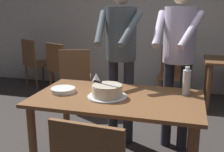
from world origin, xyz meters
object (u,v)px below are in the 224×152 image
object	(u,v)px
person_standing_beside	(179,50)
background_chair_0	(35,61)
wine_glass_near	(96,77)
background_chair_1	(174,71)
cake_knife	(101,83)
person_cutting_cake	(121,48)
water_bottle	(187,82)
background_chair_3	(62,67)
main_dining_table	(117,110)
cake_on_platter	(107,91)
plate_stack	(63,90)
background_chair_2	(76,75)

from	to	relation	value
person_standing_beside	background_chair_0	xyz separation A→B (m)	(-2.68, 1.69, -0.58)
wine_glass_near	background_chair_1	distance (m)	2.12
cake_knife	person_standing_beside	distance (m)	0.92
person_standing_beside	person_cutting_cake	bearing A→B (deg)	-177.08
water_bottle	person_cutting_cake	bearing A→B (deg)	149.79
background_chair_3	main_dining_table	bearing A→B (deg)	-53.25
background_chair_0	cake_on_platter	bearing A→B (deg)	-48.15
cake_on_platter	cake_knife	world-z (taller)	cake_knife
person_standing_beside	background_chair_1	distance (m)	1.66
plate_stack	background_chair_2	bearing A→B (deg)	109.24
wine_glass_near	background_chair_1	bearing A→B (deg)	72.95
background_chair_3	cake_knife	bearing A→B (deg)	-55.98
cake_knife	background_chair_2	distance (m)	1.82
person_cutting_cake	background_chair_2	xyz separation A→B (m)	(-0.92, 0.91, -0.58)
background_chair_2	person_cutting_cake	bearing A→B (deg)	-44.84
background_chair_0	main_dining_table	bearing A→B (deg)	-46.68
water_bottle	background_chair_0	bearing A→B (deg)	142.56
wine_glass_near	water_bottle	world-z (taller)	water_bottle
water_bottle	person_standing_beside	size ratio (longest dim) A/B	0.15
wine_glass_near	main_dining_table	bearing A→B (deg)	-37.44
wine_glass_near	person_standing_beside	xyz separation A→B (m)	(0.72, 0.45, 0.22)
plate_stack	wine_glass_near	distance (m)	0.33
cake_on_platter	background_chair_0	bearing A→B (deg)	131.85
background_chair_2	background_chair_3	size ratio (longest dim) A/B	1.00
cake_knife	background_chair_0	distance (m)	3.15
plate_stack	background_chair_1	bearing A→B (deg)	68.71
person_cutting_cake	background_chair_2	bearing A→B (deg)	135.16
main_dining_table	wine_glass_near	size ratio (longest dim) A/B	10.02
wine_glass_near	person_cutting_cake	world-z (taller)	person_cutting_cake
person_standing_beside	background_chair_0	world-z (taller)	person_standing_beside
background_chair_0	background_chair_1	bearing A→B (deg)	-3.20
main_dining_table	background_chair_0	size ratio (longest dim) A/B	1.60
cake_on_platter	wine_glass_near	world-z (taller)	wine_glass_near
person_cutting_cake	person_standing_beside	size ratio (longest dim) A/B	1.00
person_standing_beside	background_chair_1	size ratio (longest dim) A/B	1.91
plate_stack	water_bottle	xyz separation A→B (m)	(1.07, 0.23, 0.09)
cake_knife	background_chair_1	size ratio (longest dim) A/B	0.28
cake_on_platter	person_standing_beside	bearing A→B (deg)	51.43
wine_glass_near	person_standing_beside	distance (m)	0.88
water_bottle	background_chair_3	distance (m)	2.79
cake_knife	wine_glass_near	bearing A→B (deg)	119.40
water_bottle	background_chair_1	xyz separation A→B (m)	(-0.21, 1.98, -0.37)
person_cutting_cake	person_standing_beside	world-z (taller)	same
person_standing_beside	background_chair_3	xyz separation A→B (m)	(-1.99, 1.39, -0.58)
background_chair_2	cake_on_platter	bearing A→B (deg)	-58.43
background_chair_2	water_bottle	bearing A→B (deg)	-39.26
main_dining_table	person_standing_beside	distance (m)	0.92
cake_on_platter	background_chair_1	bearing A→B (deg)	78.96
main_dining_table	water_bottle	size ratio (longest dim) A/B	5.77
wine_glass_near	background_chair_1	xyz separation A→B (m)	(0.61, 2.00, -0.36)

